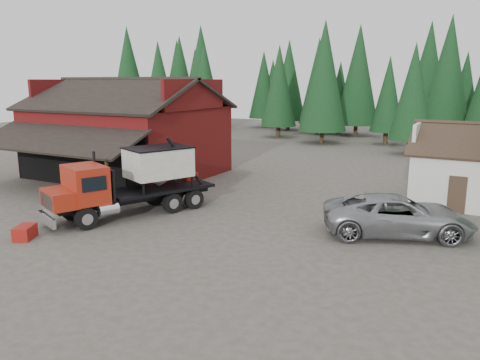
% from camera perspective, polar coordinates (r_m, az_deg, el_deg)
% --- Properties ---
extents(ground, '(120.00, 120.00, 0.00)m').
position_cam_1_polar(ground, '(22.05, -8.86, -6.40)').
color(ground, '#4C463C').
rests_on(ground, ground).
extents(red_barn, '(12.80, 13.63, 7.18)m').
position_cam_1_polar(red_barn, '(35.84, -13.55, 4.93)').
color(red_barn, maroon).
rests_on(red_barn, ground).
extents(conifer_backdrop, '(76.00, 16.00, 16.00)m').
position_cam_1_polar(conifer_backdrop, '(60.37, 15.96, 5.00)').
color(conifer_backdrop, '#103218').
rests_on(conifer_backdrop, ground).
extents(near_pine_a, '(4.40, 4.40, 11.40)m').
position_cam_1_polar(near_pine_a, '(56.55, -9.84, 11.34)').
color(near_pine_a, '#382619').
rests_on(near_pine_a, ground).
extents(near_pine_b, '(3.96, 3.96, 10.40)m').
position_cam_1_polar(near_pine_b, '(47.09, 20.35, 10.05)').
color(near_pine_b, '#382619').
rests_on(near_pine_b, ground).
extents(near_pine_d, '(5.28, 5.28, 13.40)m').
position_cam_1_polar(near_pine_d, '(53.30, 10.20, 12.37)').
color(near_pine_d, '#382619').
rests_on(near_pine_d, ground).
extents(feed_truck, '(5.70, 9.06, 4.00)m').
position_cam_1_polar(feed_truck, '(24.93, -12.91, 0.05)').
color(feed_truck, black).
rests_on(feed_truck, ground).
extents(silver_car, '(7.30, 5.33, 1.84)m').
position_cam_1_polar(silver_car, '(22.43, 18.68, -4.12)').
color(silver_car, '#93969A').
rests_on(silver_car, ground).
extents(equip_box, '(1.13, 1.30, 0.60)m').
position_cam_1_polar(equip_box, '(23.02, -24.75, -5.81)').
color(equip_box, maroon).
rests_on(equip_box, ground).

